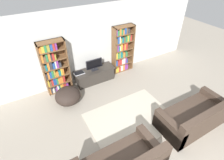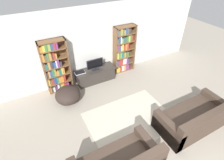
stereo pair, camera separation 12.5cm
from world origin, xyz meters
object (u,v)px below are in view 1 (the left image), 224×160
(tv_stand, at_px, (95,75))
(television, at_px, (94,65))
(bookshelf_left, at_px, (54,68))
(beanbag_ottoman, at_px, (68,96))
(laptop, at_px, (79,73))
(couch_right_sofa, at_px, (194,117))
(bookshelf_right, at_px, (122,49))

(tv_stand, bearing_deg, television, -90.00)
(bookshelf_left, bearing_deg, beanbag_ottoman, -82.67)
(tv_stand, relative_size, laptop, 4.09)
(bookshelf_left, distance_m, laptop, 0.86)
(bookshelf_left, distance_m, beanbag_ottoman, 1.00)
(couch_right_sofa, bearing_deg, television, 114.98)
(bookshelf_left, bearing_deg, bookshelf_right, 0.00)
(tv_stand, relative_size, couch_right_sofa, 0.73)
(couch_right_sofa, xyz_separation_m, beanbag_ottoman, (-2.71, 2.56, -0.02))
(tv_stand, xyz_separation_m, laptop, (-0.56, 0.05, 0.25))
(bookshelf_right, height_order, laptop, bookshelf_right)
(tv_stand, distance_m, laptop, 0.62)
(bookshelf_right, xyz_separation_m, tv_stand, (-1.23, -0.14, -0.67))
(television, xyz_separation_m, beanbag_ottoman, (-1.23, -0.62, -0.44))
(bookshelf_right, bearing_deg, television, -172.72)
(bookshelf_left, relative_size, couch_right_sofa, 0.91)
(television, height_order, couch_right_sofa, television)
(bookshelf_left, xyz_separation_m, couch_right_sofa, (2.81, -3.33, -0.60))
(laptop, bearing_deg, television, -6.28)
(tv_stand, bearing_deg, laptop, 174.95)
(bookshelf_right, distance_m, beanbag_ottoman, 2.65)
(bookshelf_right, relative_size, laptop, 5.10)
(bookshelf_right, relative_size, television, 3.02)
(bookshelf_right, relative_size, tv_stand, 1.25)
(television, bearing_deg, laptop, 173.72)
(laptop, bearing_deg, bookshelf_left, 172.91)
(bookshelf_left, relative_size, tv_stand, 1.25)
(tv_stand, xyz_separation_m, couch_right_sofa, (1.48, -3.19, 0.03))
(laptop, xyz_separation_m, couch_right_sofa, (2.04, -3.24, -0.22))
(bookshelf_right, distance_m, laptop, 1.84)
(bookshelf_left, xyz_separation_m, laptop, (0.77, -0.10, -0.38))
(bookshelf_right, bearing_deg, bookshelf_left, -180.00)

